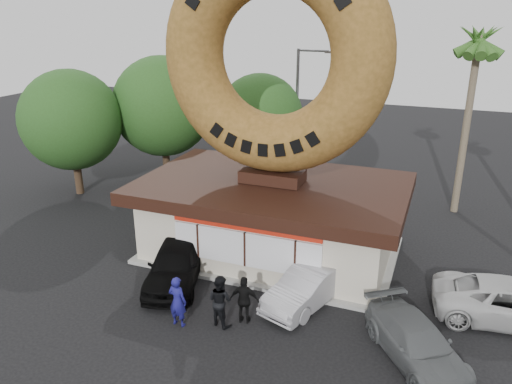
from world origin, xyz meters
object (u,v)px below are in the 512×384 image
at_px(car_black, 176,263).
at_px(car_grey, 416,343).
at_px(person_left, 177,301).
at_px(car_silver, 308,286).
at_px(street_lamp, 299,109).
at_px(person_center, 220,300).
at_px(person_right, 245,300).
at_px(donut_shop, 272,215).
at_px(giant_donut, 274,57).

height_order(car_black, car_grey, car_black).
distance_m(person_left, car_silver, 4.76).
bearing_deg(person_left, car_grey, -167.93).
bearing_deg(car_black, street_lamp, 69.26).
distance_m(person_left, person_center, 1.43).
relative_size(street_lamp, person_right, 4.61).
bearing_deg(car_grey, street_lamp, 83.04).
xyz_separation_m(donut_shop, person_right, (0.92, -5.33, -0.90)).
relative_size(street_lamp, car_grey, 1.84).
bearing_deg(giant_donut, person_center, -88.06).
height_order(street_lamp, car_silver, street_lamp).
xyz_separation_m(giant_donut, person_left, (-1.13, -6.31, -7.51)).
relative_size(person_right, car_black, 0.37).
bearing_deg(street_lamp, giant_donut, -79.49).
bearing_deg(car_silver, person_center, -116.91).
distance_m(street_lamp, person_left, 16.71).
relative_size(donut_shop, person_center, 6.04).
height_order(donut_shop, car_black, donut_shop).
bearing_deg(car_silver, car_grey, -6.95).
distance_m(street_lamp, car_grey, 17.86).
bearing_deg(person_center, car_silver, -118.35).
height_order(giant_donut, car_grey, giant_donut).
relative_size(donut_shop, car_silver, 2.67).
relative_size(donut_shop, car_black, 2.37).
height_order(giant_donut, person_center, giant_donut).
relative_size(car_black, car_silver, 1.13).
xyz_separation_m(giant_donut, car_grey, (6.56, -5.28, -7.80)).
xyz_separation_m(donut_shop, street_lamp, (-1.86, 10.02, 2.72)).
bearing_deg(car_black, donut_shop, 37.70).
height_order(street_lamp, person_right, street_lamp).
bearing_deg(person_left, donut_shop, -95.73).
xyz_separation_m(person_left, person_right, (2.05, 0.96, -0.05)).
relative_size(person_center, car_silver, 0.44).
bearing_deg(person_center, giant_donut, -70.71).
bearing_deg(car_grey, car_silver, 118.46).
xyz_separation_m(street_lamp, person_right, (2.78, -15.35, -3.61)).
distance_m(giant_donut, car_black, 8.92).
relative_size(giant_donut, street_lamp, 1.16).
xyz_separation_m(donut_shop, car_black, (-2.64, -3.79, -0.96)).
bearing_deg(person_center, car_black, -17.13).
distance_m(donut_shop, person_right, 5.48).
height_order(giant_donut, street_lamp, giant_donut).
xyz_separation_m(street_lamp, car_grey, (8.41, -15.28, -3.85)).
height_order(giant_donut, car_silver, giant_donut).
bearing_deg(donut_shop, giant_donut, 90.00).
bearing_deg(person_center, person_right, -133.43).
distance_m(person_right, car_grey, 5.64).
bearing_deg(giant_donut, car_silver, -52.20).
bearing_deg(person_center, donut_shop, -70.70).
distance_m(street_lamp, car_black, 14.31).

